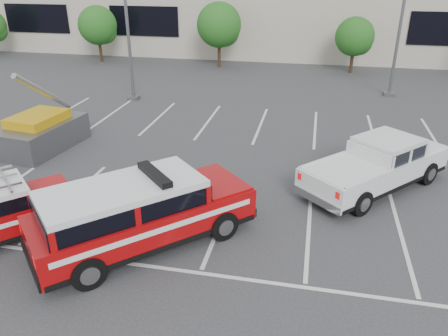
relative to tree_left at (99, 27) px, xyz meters
The scene contains 10 objects.
ground 26.76m from the tree_left, 55.93° to the right, with size 120.00×120.00×0.00m, color #303032.
stall_markings 23.19m from the tree_left, 49.64° to the right, with size 23.00×15.00×0.01m, color silver.
tree_left is the anchor object (origin of this frame).
tree_mid_left 10.00m from the tree_left, ahead, with size 3.37×3.37×4.85m.
tree_mid_right 20.00m from the tree_left, ahead, with size 2.77×2.77×3.99m.
light_pole_left 12.43m from the tree_left, 55.48° to the right, with size 0.90×0.60×10.24m.
light_pole_mid 22.86m from the tree_left, 15.43° to the right, with size 0.90×0.60×10.24m.
fire_chief_suv 27.28m from the tree_left, 61.59° to the right, with size 5.95×5.93×2.17m.
white_pickup 27.45m from the tree_left, 43.69° to the right, with size 5.45×5.70×1.80m.
utility_rig 19.08m from the tree_left, 72.16° to the right, with size 3.85×4.22×3.47m.
Camera 1 is at (2.50, -11.67, 7.30)m, focal length 35.00 mm.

